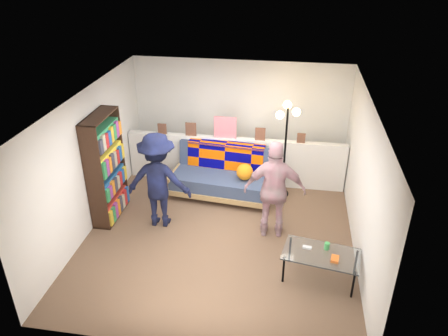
{
  "coord_description": "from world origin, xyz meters",
  "views": [
    {
      "loc": [
        1.06,
        -6.14,
        4.54
      ],
      "look_at": [
        0.0,
        0.4,
        1.05
      ],
      "focal_mm": 35.0,
      "sensor_mm": 36.0,
      "label": 1
    }
  ],
  "objects_px": {
    "floor_lamp": "(286,131)",
    "person_right": "(275,190)",
    "bookshelf": "(106,171)",
    "person_left": "(158,180)",
    "futon_sofa": "(223,176)",
    "coffee_table": "(322,255)"
  },
  "relations": [
    {
      "from": "coffee_table",
      "to": "person_left",
      "type": "xyz_separation_m",
      "value": [
        -2.76,
        1.04,
        0.43
      ]
    },
    {
      "from": "futon_sofa",
      "to": "person_right",
      "type": "bearing_deg",
      "value": -48.24
    },
    {
      "from": "coffee_table",
      "to": "person_right",
      "type": "relative_size",
      "value": 0.69
    },
    {
      "from": "floor_lamp",
      "to": "person_right",
      "type": "xyz_separation_m",
      "value": [
        -0.11,
        -1.39,
        -0.49
      ]
    },
    {
      "from": "bookshelf",
      "to": "floor_lamp",
      "type": "height_order",
      "value": "bookshelf"
    },
    {
      "from": "bookshelf",
      "to": "person_right",
      "type": "height_order",
      "value": "bookshelf"
    },
    {
      "from": "person_right",
      "to": "bookshelf",
      "type": "bearing_deg",
      "value": -5.14
    },
    {
      "from": "futon_sofa",
      "to": "floor_lamp",
      "type": "relative_size",
      "value": 1.09
    },
    {
      "from": "floor_lamp",
      "to": "person_right",
      "type": "bearing_deg",
      "value": -94.61
    },
    {
      "from": "person_left",
      "to": "floor_lamp",
      "type": "bearing_deg",
      "value": -148.54
    },
    {
      "from": "coffee_table",
      "to": "floor_lamp",
      "type": "relative_size",
      "value": 0.62
    },
    {
      "from": "bookshelf",
      "to": "coffee_table",
      "type": "xyz_separation_m",
      "value": [
        3.75,
        -1.14,
        -0.48
      ]
    },
    {
      "from": "person_right",
      "to": "coffee_table",
      "type": "bearing_deg",
      "value": 124.32
    },
    {
      "from": "futon_sofa",
      "to": "person_left",
      "type": "relative_size",
      "value": 1.21
    },
    {
      "from": "floor_lamp",
      "to": "person_left",
      "type": "distance_m",
      "value": 2.56
    },
    {
      "from": "bookshelf",
      "to": "person_right",
      "type": "relative_size",
      "value": 1.12
    },
    {
      "from": "coffee_table",
      "to": "person_left",
      "type": "distance_m",
      "value": 2.98
    },
    {
      "from": "futon_sofa",
      "to": "bookshelf",
      "type": "relative_size",
      "value": 1.07
    },
    {
      "from": "futon_sofa",
      "to": "person_right",
      "type": "relative_size",
      "value": 1.2
    },
    {
      "from": "bookshelf",
      "to": "coffee_table",
      "type": "relative_size",
      "value": 1.64
    },
    {
      "from": "bookshelf",
      "to": "floor_lamp",
      "type": "xyz_separation_m",
      "value": [
        3.09,
        1.26,
        0.44
      ]
    },
    {
      "from": "coffee_table",
      "to": "person_right",
      "type": "distance_m",
      "value": 1.35
    }
  ]
}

